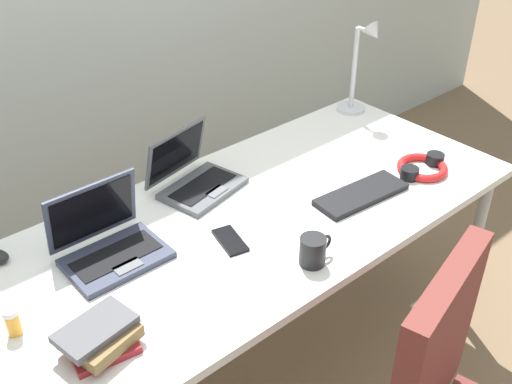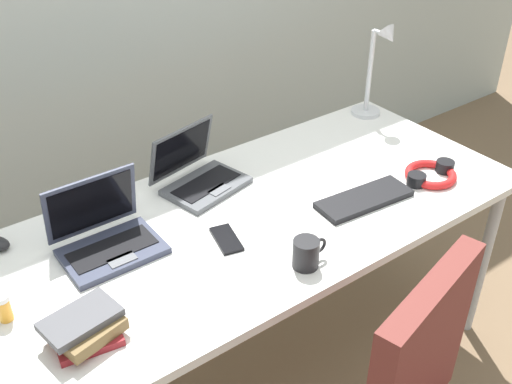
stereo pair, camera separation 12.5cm
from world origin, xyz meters
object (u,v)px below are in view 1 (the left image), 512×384
object	(u,v)px
cell_phone	(230,240)
coffee_mug	(313,250)
laptop_back_right	(109,244)
headphones	(422,167)
desk_lamp	(361,68)
laptop_front_right	(195,177)
pill_bottle	(12,320)
external_keyboard	(361,194)
book_stack	(100,337)

from	to	relation	value
cell_phone	coffee_mug	world-z (taller)	coffee_mug
laptop_back_right	headphones	distance (m)	1.12
desk_lamp	headphones	world-z (taller)	desk_lamp
headphones	coffee_mug	world-z (taller)	coffee_mug
laptop_front_right	desk_lamp	bearing A→B (deg)	1.82
laptop_back_right	pill_bottle	world-z (taller)	laptop_back_right
external_keyboard	headphones	bearing A→B (deg)	-0.80
pill_bottle	coffee_mug	world-z (taller)	coffee_mug
laptop_back_right	cell_phone	xyz separation A→B (m)	(0.30, -0.18, -0.04)
headphones	pill_bottle	distance (m)	1.42
desk_lamp	headphones	bearing A→B (deg)	-111.46
headphones	book_stack	bearing A→B (deg)	179.75
coffee_mug	pill_bottle	bearing A→B (deg)	158.45
pill_bottle	external_keyboard	bearing A→B (deg)	-8.34
external_keyboard	laptop_front_right	bearing A→B (deg)	138.53
external_keyboard	cell_phone	size ratio (longest dim) A/B	2.43
book_stack	coffee_mug	size ratio (longest dim) A/B	1.76
desk_lamp	cell_phone	world-z (taller)	desk_lamp
pill_bottle	book_stack	world-z (taller)	pill_bottle
laptop_front_right	external_keyboard	bearing A→B (deg)	-46.78
laptop_back_right	cell_phone	distance (m)	0.35
external_keyboard	cell_phone	bearing A→B (deg)	173.95
laptop_back_right	coffee_mug	size ratio (longest dim) A/B	2.51
desk_lamp	book_stack	size ratio (longest dim) A/B	2.02
laptop_front_right	headphones	distance (m)	0.81
desk_lamp	cell_phone	size ratio (longest dim) A/B	2.94
cell_phone	coffee_mug	size ratio (longest dim) A/B	1.20
laptop_back_right	coffee_mug	bearing A→B (deg)	-44.06
headphones	coffee_mug	size ratio (longest dim) A/B	1.89
headphones	desk_lamp	bearing A→B (deg)	68.54
external_keyboard	coffee_mug	world-z (taller)	coffee_mug
desk_lamp	book_stack	distance (m)	1.54
laptop_front_right	laptop_back_right	world-z (taller)	laptop_back_right
cell_phone	external_keyboard	bearing A→B (deg)	2.47
desk_lamp	laptop_back_right	bearing A→B (deg)	-172.68
pill_bottle	laptop_back_right	bearing A→B (deg)	18.23
book_stack	headphones	bearing A→B (deg)	-0.25
desk_lamp	laptop_front_right	world-z (taller)	desk_lamp
desk_lamp	book_stack	xyz separation A→B (m)	(-1.46, -0.46, -0.16)
headphones	coffee_mug	distance (m)	0.66
laptop_front_right	pill_bottle	size ratio (longest dim) A/B	3.99
headphones	pill_bottle	size ratio (longest dim) A/B	2.71
external_keyboard	pill_bottle	xyz separation A→B (m)	(-1.12, 0.16, 0.03)
headphones	coffee_mug	xyz separation A→B (m)	(-0.66, -0.10, 0.03)
laptop_front_right	pill_bottle	bearing A→B (deg)	-161.59
laptop_back_right	cell_phone	world-z (taller)	laptop_back_right
cell_phone	coffee_mug	bearing A→B (deg)	-49.19
laptop_back_right	pill_bottle	distance (m)	0.35
laptop_front_right	pill_bottle	xyz separation A→B (m)	(-0.73, -0.24, -0.00)
laptop_back_right	external_keyboard	xyz separation A→B (m)	(0.78, -0.27, -0.03)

